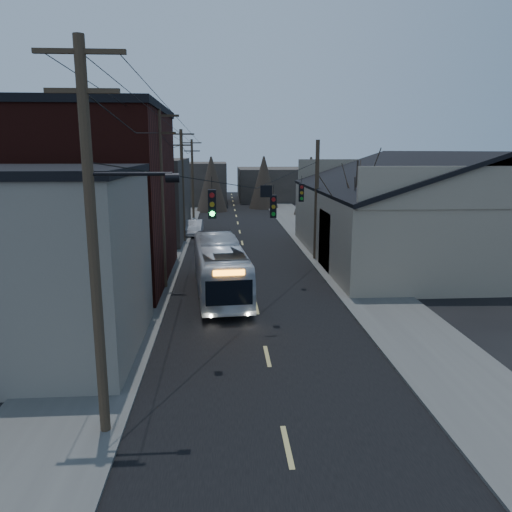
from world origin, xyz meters
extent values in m
plane|color=black|center=(0.00, 0.00, 0.00)|extent=(160.00, 160.00, 0.00)
cube|color=black|center=(0.00, 30.00, 0.01)|extent=(9.00, 110.00, 0.02)
cube|color=#474744|center=(-6.50, 30.00, 0.06)|extent=(4.00, 110.00, 0.12)
cube|color=#474744|center=(6.50, 30.00, 0.06)|extent=(4.00, 110.00, 0.12)
cube|color=#6E655C|center=(-9.00, 9.00, 3.50)|extent=(8.00, 8.00, 7.00)
cube|color=black|center=(-10.00, 20.00, 5.00)|extent=(10.00, 12.00, 10.00)
cube|color=#342E29|center=(-9.50, 36.00, 3.50)|extent=(9.00, 14.00, 7.00)
cube|color=gray|center=(13.00, 25.00, 2.50)|extent=(16.00, 20.00, 5.00)
cube|color=black|center=(9.00, 25.00, 6.30)|extent=(8.16, 20.60, 2.86)
cube|color=black|center=(17.00, 25.00, 6.30)|extent=(8.16, 20.60, 2.86)
cube|color=#342E29|center=(-6.00, 65.00, 3.00)|extent=(10.00, 12.00, 6.00)
cube|color=#342E29|center=(7.00, 70.00, 2.50)|extent=(12.00, 14.00, 5.00)
cone|color=black|center=(6.50, 20.00, 3.60)|extent=(0.40, 0.40, 7.20)
cylinder|color=#382B1E|center=(-5.00, 3.00, 5.25)|extent=(0.28, 0.28, 10.50)
cube|color=#382B1E|center=(-5.00, 3.00, 10.10)|extent=(2.20, 0.12, 0.12)
cylinder|color=#382B1E|center=(-5.00, 18.00, 5.00)|extent=(0.28, 0.28, 10.00)
cube|color=#382B1E|center=(-5.00, 18.00, 9.60)|extent=(2.20, 0.12, 0.12)
cylinder|color=#382B1E|center=(-5.00, 33.00, 4.75)|extent=(0.28, 0.28, 9.50)
cube|color=#382B1E|center=(-5.00, 33.00, 9.10)|extent=(2.20, 0.12, 0.12)
cylinder|color=#382B1E|center=(-5.00, 48.00, 4.50)|extent=(0.28, 0.28, 9.00)
cube|color=#382B1E|center=(-5.00, 48.00, 8.60)|extent=(2.20, 0.12, 0.12)
cylinder|color=#382B1E|center=(5.00, 25.00, 4.25)|extent=(0.28, 0.28, 8.50)
cube|color=black|center=(-2.00, 7.50, 5.95)|extent=(0.28, 0.20, 1.00)
cube|color=black|center=(0.60, 12.00, 5.35)|extent=(0.28, 0.20, 1.00)
cube|color=black|center=(2.80, 18.00, 5.45)|extent=(0.28, 0.20, 1.00)
imported|color=silver|center=(-1.82, 16.84, 1.46)|extent=(3.32, 10.68, 2.93)
imported|color=#B0B2B8|center=(-4.30, 36.41, 0.70)|extent=(1.55, 4.27, 1.40)
camera|label=1|loc=(-1.64, -9.91, 7.79)|focal=35.00mm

